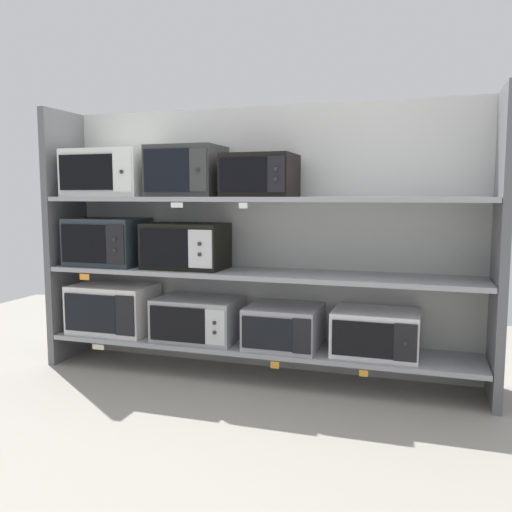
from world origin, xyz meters
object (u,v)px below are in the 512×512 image
(microwave_6, at_px, (110,173))
(microwave_8, at_px, (260,175))
(microwave_7, at_px, (187,171))
(microwave_4, at_px, (108,242))
(microwave_0, at_px, (113,308))
(microwave_1, at_px, (198,319))
(microwave_3, at_px, (376,333))
(microwave_2, at_px, (284,326))
(microwave_5, at_px, (186,246))

(microwave_6, bearing_deg, microwave_8, -0.01)
(microwave_6, height_order, microwave_7, microwave_7)
(microwave_4, xyz_separation_m, microwave_7, (0.61, -0.00, 0.48))
(microwave_0, xyz_separation_m, microwave_1, (0.65, -0.00, -0.03))
(microwave_1, height_order, microwave_3, microwave_1)
(microwave_4, distance_m, microwave_7, 0.78)
(microwave_2, height_order, microwave_5, microwave_5)
(microwave_7, bearing_deg, microwave_6, 179.97)
(microwave_1, distance_m, microwave_6, 1.17)
(microwave_0, xyz_separation_m, microwave_6, (0.00, 0.00, 0.95))
(microwave_1, distance_m, microwave_5, 0.50)
(microwave_1, xyz_separation_m, microwave_7, (-0.07, -0.00, 0.98))
(microwave_7, bearing_deg, microwave_3, 0.01)
(microwave_0, height_order, microwave_4, microwave_4)
(microwave_3, relative_size, microwave_4, 1.00)
(microwave_2, distance_m, microwave_7, 1.19)
(microwave_4, relative_size, microwave_6, 0.88)
(microwave_3, xyz_separation_m, microwave_7, (-1.24, -0.00, 0.99))
(microwave_0, distance_m, microwave_2, 1.25)
(microwave_0, bearing_deg, microwave_5, -0.01)
(microwave_5, relative_size, microwave_7, 1.17)
(microwave_4, relative_size, microwave_7, 1.11)
(microwave_7, bearing_deg, microwave_1, 0.01)
(microwave_4, height_order, microwave_8, microwave_8)
(microwave_3, bearing_deg, microwave_4, -180.00)
(microwave_1, bearing_deg, microwave_7, -179.99)
(microwave_2, height_order, microwave_7, microwave_7)
(microwave_0, bearing_deg, microwave_4, -179.83)
(microwave_1, relative_size, microwave_3, 1.08)
(microwave_0, height_order, microwave_8, microwave_8)
(microwave_0, relative_size, microwave_5, 1.07)
(microwave_8, bearing_deg, microwave_0, -180.00)
(microwave_2, distance_m, microwave_3, 0.58)
(microwave_2, xyz_separation_m, microwave_8, (-0.16, -0.00, 0.96))
(microwave_1, relative_size, microwave_4, 1.08)
(microwave_2, relative_size, microwave_8, 1.05)
(microwave_5, xyz_separation_m, microwave_7, (0.01, -0.00, 0.49))
(microwave_3, height_order, microwave_6, microwave_6)
(microwave_4, bearing_deg, microwave_5, -0.00)
(microwave_0, xyz_separation_m, microwave_8, (1.09, 0.00, 0.92))
(microwave_1, xyz_separation_m, microwave_8, (0.44, 0.00, 0.95))
(microwave_0, distance_m, microwave_5, 0.73)
(microwave_0, xyz_separation_m, microwave_5, (0.57, -0.00, 0.46))
(microwave_0, height_order, microwave_7, microwave_7)
(microwave_0, height_order, microwave_2, microwave_0)
(microwave_6, relative_size, microwave_8, 1.33)
(microwave_0, distance_m, microwave_7, 1.12)
(microwave_1, bearing_deg, microwave_4, 179.99)
(microwave_0, bearing_deg, microwave_8, 0.00)
(microwave_6, xyz_separation_m, microwave_7, (0.58, -0.00, 0.00))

